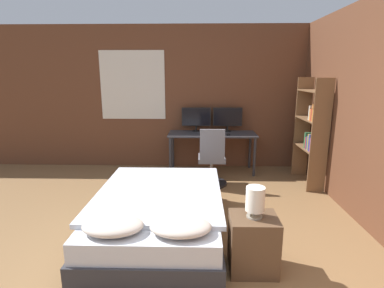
% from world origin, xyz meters
% --- Properties ---
extents(wall_back, '(12.00, 0.08, 2.70)m').
position_xyz_m(wall_back, '(-0.02, 3.95, 1.35)').
color(wall_back, brown).
rests_on(wall_back, ground_plane).
extents(wall_side_right, '(0.06, 12.00, 2.70)m').
position_xyz_m(wall_side_right, '(2.11, 1.50, 1.35)').
color(wall_side_right, brown).
rests_on(wall_side_right, ground_plane).
extents(bed, '(1.42, 2.03, 0.56)m').
position_xyz_m(bed, '(-0.36, 1.30, 0.24)').
color(bed, '#2D2D33').
rests_on(bed, ground_plane).
extents(nightstand, '(0.43, 0.38, 0.54)m').
position_xyz_m(nightstand, '(0.60, 0.66, 0.27)').
color(nightstand, brown).
rests_on(nightstand, ground_plane).
extents(bedside_lamp, '(0.17, 0.17, 0.29)m').
position_xyz_m(bedside_lamp, '(0.60, 0.66, 0.71)').
color(bedside_lamp, gray).
rests_on(bedside_lamp, nightstand).
extents(desk, '(1.61, 0.60, 0.74)m').
position_xyz_m(desk, '(0.33, 3.58, 0.65)').
color(desk, '#38383D').
rests_on(desk, ground_plane).
extents(monitor_left, '(0.55, 0.16, 0.45)m').
position_xyz_m(monitor_left, '(0.04, 3.78, 1.00)').
color(monitor_left, black).
rests_on(monitor_left, desk).
extents(monitor_right, '(0.55, 0.16, 0.45)m').
position_xyz_m(monitor_right, '(0.63, 3.78, 1.00)').
color(monitor_right, black).
rests_on(monitor_right, desk).
extents(keyboard, '(0.38, 0.13, 0.02)m').
position_xyz_m(keyboard, '(0.33, 3.38, 0.75)').
color(keyboard, black).
rests_on(keyboard, desk).
extents(computer_mouse, '(0.07, 0.05, 0.04)m').
position_xyz_m(computer_mouse, '(0.61, 3.38, 0.76)').
color(computer_mouse, black).
rests_on(computer_mouse, desk).
extents(office_chair, '(0.52, 0.52, 0.97)m').
position_xyz_m(office_chair, '(0.30, 2.85, 0.39)').
color(office_chair, black).
rests_on(office_chair, ground_plane).
extents(bookshelf, '(0.27, 0.83, 1.75)m').
position_xyz_m(bookshelf, '(1.92, 2.91, 0.94)').
color(bookshelf, brown).
rests_on(bookshelf, ground_plane).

